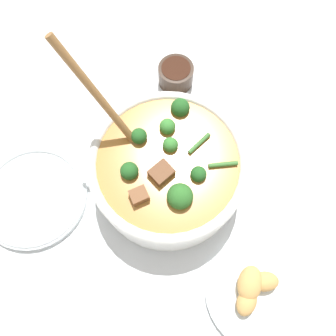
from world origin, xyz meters
TOP-DOWN VIEW (x-y plane):
  - ground_plane at (0.00, 0.00)m, footprint 4.00×4.00m
  - stew_bowl at (0.00, -0.00)m, footprint 0.30×0.26m
  - condiment_bowl at (0.02, -0.22)m, footprint 0.07×0.07m
  - empty_plate at (0.24, 0.07)m, footprint 0.20×0.20m
  - food_plate at (-0.17, 0.17)m, footprint 0.18×0.18m

SIDE VIEW (x-z plane):
  - ground_plane at x=0.00m, z-range 0.00..0.00m
  - empty_plate at x=0.24m, z-range 0.00..0.02m
  - food_plate at x=-0.17m, z-range -0.01..0.04m
  - condiment_bowl at x=0.02m, z-range 0.00..0.05m
  - stew_bowl at x=0.00m, z-range -0.08..0.20m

